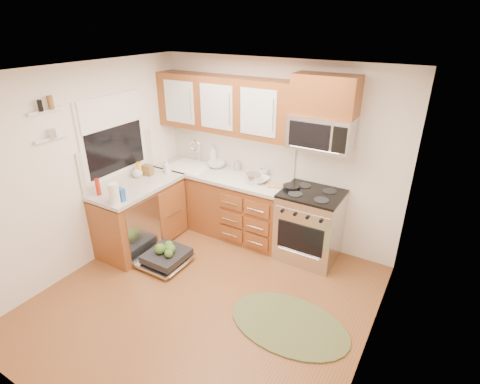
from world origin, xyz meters
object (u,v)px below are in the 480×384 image
Objects in this scene: skillet at (292,187)px; stock_pot at (253,178)px; cutting_board at (277,185)px; paper_towel_roll at (114,194)px; dishwasher at (164,257)px; range at (309,225)px; microwave at (321,132)px; rug at (289,324)px; bowl_a at (259,180)px; sink at (190,174)px; cup at (264,173)px; upper_cabinets at (224,105)px; bowl_b at (216,164)px.

stock_pot is (-0.54, -0.04, 0.02)m from skillet.
paper_towel_roll is (-1.43, -1.46, 0.12)m from cutting_board.
dishwasher is 3.34× the size of stock_pot.
stock_pot is at bearing -169.12° from cutting_board.
range is 1.25× the size of microwave.
range is 0.57m from skillet.
cutting_board is at bearing 47.56° from dishwasher.
range reaches higher than rug.
stock_pot reaches higher than rug.
rug is 1.94m from stock_pot.
bowl_a reaches higher than dishwasher.
sink is 1.13m from stock_pot.
paper_towel_roll is (-0.39, -0.32, 0.96)m from dishwasher.
stock_pot is at bearing -92.92° from cup.
upper_cabinets is 9.79× the size of stock_pot.
rug is at bearing -47.62° from stock_pot.
microwave is at bearing 12.72° from cutting_board.
range is at bearing 36.27° from dishwasher.
range is 2.48m from paper_towel_roll.
microwave is (1.41, -0.02, -0.18)m from upper_cabinets.
dishwasher is 1.62m from bowl_a.
dishwasher is at bearing -138.45° from skillet.
microwave reaches higher than rug.
cutting_board is 2.05m from paper_towel_roll.
skillet reaches higher than sink.
bowl_b is at bearing 26.72° from sink.
sink is 2.54× the size of cutting_board.
dishwasher is (-1.54, -1.13, -0.38)m from range.
bowl_a is at bearing 177.40° from skillet.
cutting_board is (-0.50, -0.11, -0.77)m from microwave.
dishwasher is at bearing -140.93° from microwave.
range is at bearing -0.82° from cutting_board.
microwave is 0.92m from cutting_board.
upper_cabinets is at bearing 167.94° from bowl_a.
cup is at bearing 56.09° from paper_towel_roll.
upper_cabinets is 1.45m from skillet.
rug is 9.71× the size of cup.
sink is 2.96× the size of stock_pot.
stock_pot is (-0.82, -0.05, 0.51)m from range.
skillet is (-0.59, 1.28, 0.96)m from rug.
microwave is at bearing 3.85° from sink.
bowl_b is (-1.07, 0.16, 0.03)m from cutting_board.
skillet is at bearing 114.68° from rug.
skillet is (-0.28, -0.01, 0.50)m from range.
sink is 4.62× the size of cup.
cup is at bearing 11.58° from sink.
bowl_b reaches higher than range.
stock_pot is at bearing 51.53° from paper_towel_roll.
stock_pot is at bearing -168.00° from microwave.
upper_cabinets reaches higher than stock_pot.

